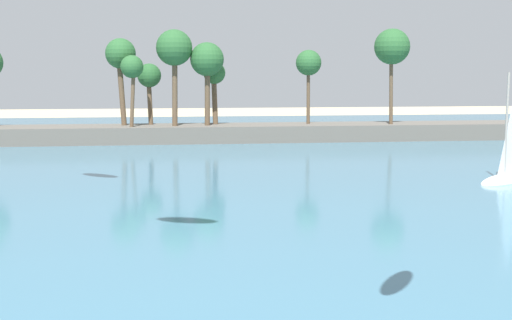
% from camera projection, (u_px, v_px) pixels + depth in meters
% --- Properties ---
extents(sea, '(220.00, 94.87, 0.06)m').
position_uv_depth(sea, '(206.00, 150.00, 64.08)').
color(sea, teal).
rests_on(sea, ground).
extents(palm_headland, '(87.27, 6.35, 11.96)m').
position_uv_depth(palm_headland, '(191.00, 113.00, 70.77)').
color(palm_headland, '#605B54').
rests_on(palm_headland, ground).
extents(sailboat_near_shore, '(5.49, 4.19, 7.87)m').
position_uv_depth(sailboat_near_shore, '(507.00, 171.00, 45.29)').
color(sailboat_near_shore, white).
rests_on(sailboat_near_shore, sea).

